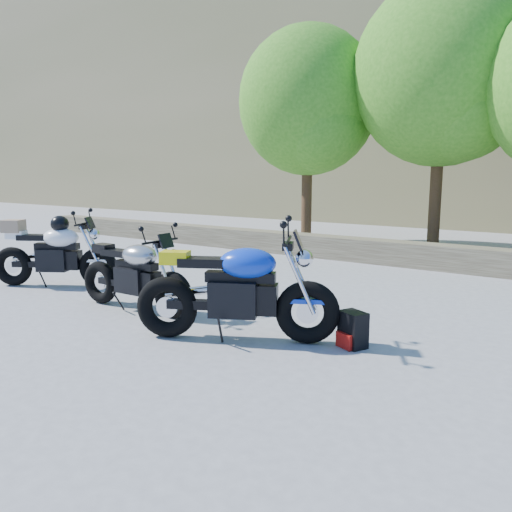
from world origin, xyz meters
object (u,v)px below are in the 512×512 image
Objects in this scene: silver_bike at (135,275)px; blue_bike at (237,291)px; backpack at (352,330)px; white_bike at (54,252)px.

blue_bike is (1.94, -0.19, 0.07)m from silver_bike.
blue_bike is 5.44× the size of backpack.
silver_bike is at bearing -36.40° from white_bike.
white_bike is at bearing 171.64° from silver_bike.
silver_bike is 5.17× the size of backpack.
white_bike reaches higher than blue_bike.
blue_bike reaches higher than silver_bike.
white_bike reaches higher than backpack.
blue_bike is 1.36m from backpack.
silver_bike is at bearing 146.99° from blue_bike.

